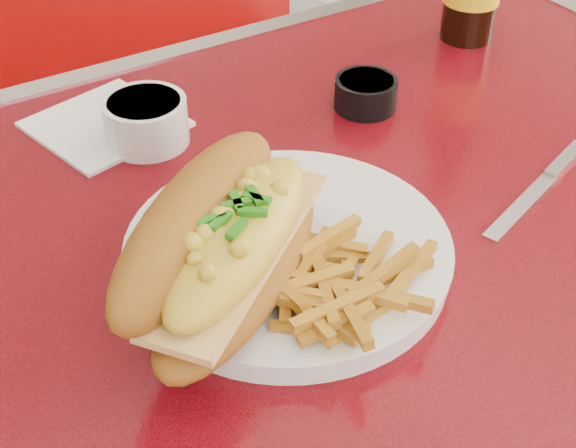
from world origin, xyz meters
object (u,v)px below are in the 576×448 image
booth_bench_far (62,212)px  fork (257,236)px  gravy_ramekin (146,120)px  sauce_cup_right (366,92)px  diner_table (287,388)px  knife (546,180)px  mac_hoagie (224,243)px  dinner_plate (288,251)px

booth_bench_far → fork: size_ratio=8.44×
fork → gravy_ramekin: bearing=-31.2°
gravy_ramekin → sauce_cup_right: gravy_ramekin is taller
diner_table → gravy_ramekin: bearing=95.4°
sauce_cup_right → knife: bearing=-72.7°
diner_table → sauce_cup_right: size_ratio=14.61×
mac_hoagie → gravy_ramekin: size_ratio=2.35×
knife → mac_hoagie: bearing=158.8°
sauce_cup_right → gravy_ramekin: bearing=164.9°
gravy_ramekin → mac_hoagie: bearing=-99.9°
gravy_ramekin → sauce_cup_right: (0.23, -0.06, -0.01)m
booth_bench_far → sauce_cup_right: 0.84m
diner_table → mac_hoagie: (-0.07, -0.02, 0.23)m
diner_table → sauce_cup_right: (0.21, 0.17, 0.18)m
booth_bench_far → diner_table: bearing=-90.0°
diner_table → fork: 0.18m
mac_hoagie → booth_bench_far: bearing=48.7°
booth_bench_far → knife: 1.01m
mac_hoagie → sauce_cup_right: (0.27, 0.19, -0.05)m
gravy_ramekin → knife: size_ratio=0.60×
booth_bench_far → dinner_plate: size_ratio=3.78×
diner_table → booth_bench_far: bearing=90.0°
dinner_plate → sauce_cup_right: 0.27m
diner_table → gravy_ramekin: gravy_ramekin is taller
booth_bench_far → fork: 0.93m
booth_bench_far → fork: bearing=-91.1°
gravy_ramekin → knife: (0.29, -0.27, -0.02)m
booth_bench_far → knife: booth_bench_far is taller
fork → sauce_cup_right: 0.27m
booth_bench_far → fork: booth_bench_far is taller
fork → booth_bench_far: bearing=-34.0°
diner_table → gravy_ramekin: 0.30m
fork → gravy_ramekin: size_ratio=1.28×
diner_table → dinner_plate: size_ratio=3.88×
booth_bench_far → dinner_plate: (0.00, -0.81, 0.49)m
dinner_plate → gravy_ramekin: 0.23m
dinner_plate → gravy_ramekin: (-0.02, 0.23, 0.01)m
diner_table → fork: size_ratio=8.65×
fork → gravy_ramekin: 0.21m
dinner_plate → gravy_ramekin: size_ratio=2.86×
mac_hoagie → gravy_ramekin: 0.26m
fork → knife: bearing=-133.7°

